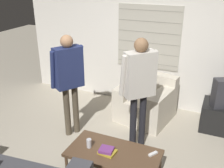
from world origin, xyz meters
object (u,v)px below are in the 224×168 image
Objects in this scene: person_left_standing at (69,74)px; book_stack at (107,151)px; coffee_table at (114,154)px; spare_remote at (153,154)px; person_right_standing at (139,81)px; soda_can at (89,143)px; armchair_beige at (146,102)px.

person_left_standing is 7.47× the size of book_stack.
person_left_standing is at bearing 146.99° from coffee_table.
book_stack reaches higher than spare_remote.
person_right_standing reaches higher than coffee_table.
book_stack is at bearing -145.41° from person_right_standing.
spare_remote is at bearing -76.88° from person_left_standing.
person_left_standing reaches higher than coffee_table.
person_right_standing reaches higher than soda_can.
armchair_beige is 1.67m from coffee_table.
coffee_table is 5.28× the size of book_stack.
person_right_standing is 7.65× the size of book_stack.
soda_can is (-0.26, 0.02, 0.03)m from book_stack.
spare_remote is at bearing -102.81° from person_right_standing.
coffee_table is 0.35m from soda_can.
spare_remote is (0.55, 0.20, -0.02)m from book_stack.
spare_remote is (0.81, 0.18, -0.05)m from soda_can.
coffee_table is at bearing 102.29° from armchair_beige.
armchair_beige reaches higher than spare_remote.
person_right_standing is (0.06, 0.78, 0.73)m from coffee_table.
book_stack is at bearing -94.44° from person_left_standing.
person_left_standing is at bearing 55.17° from armchair_beige.
person_right_standing reaches higher than armchair_beige.
coffee_table is at bearing 5.72° from soda_can.
person_right_standing is at bearing 107.90° from armchair_beige.
book_stack is at bearing -144.30° from coffee_table.
person_left_standing is at bearing 138.50° from person_right_standing.
person_left_standing is 0.98× the size of person_right_standing.
person_right_standing is 1.10m from soda_can.
armchair_beige is at bearing 91.93° from coffee_table.
person_left_standing is (-0.99, -0.99, 0.74)m from armchair_beige.
person_left_standing is at bearing 143.21° from book_stack.
person_right_standing is at bearing 85.44° from coffee_table.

